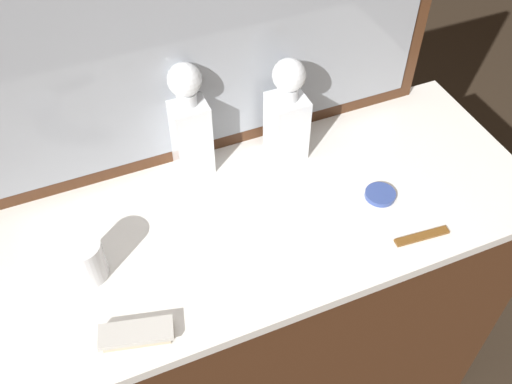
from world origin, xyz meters
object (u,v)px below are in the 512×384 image
at_px(crystal_decanter_far_right, 190,129).
at_px(crystal_tumbler_right, 85,261).
at_px(silver_brush_right, 136,334).
at_px(tortoiseshell_comb, 422,236).
at_px(crystal_decanter_right, 287,118).
at_px(porcelain_dish, 380,195).

height_order(crystal_decanter_far_right, crystal_tumbler_right, crystal_decanter_far_right).
distance_m(silver_brush_right, tortoiseshell_comb, 0.65).
bearing_deg(crystal_decanter_far_right, silver_brush_right, -121.81).
xyz_separation_m(crystal_decanter_far_right, tortoiseshell_comb, (0.39, -0.41, -0.12)).
height_order(crystal_decanter_right, porcelain_dish, crystal_decanter_right).
height_order(porcelain_dish, tortoiseshell_comb, porcelain_dish).
height_order(crystal_tumbler_right, silver_brush_right, crystal_tumbler_right).
height_order(crystal_decanter_right, tortoiseshell_comb, crystal_decanter_right).
bearing_deg(silver_brush_right, tortoiseshell_comb, -0.38).
bearing_deg(crystal_tumbler_right, silver_brush_right, -73.55).
xyz_separation_m(crystal_decanter_far_right, porcelain_dish, (0.37, -0.27, -0.11)).
height_order(silver_brush_right, porcelain_dish, silver_brush_right).
relative_size(silver_brush_right, tortoiseshell_comb, 1.16).
xyz_separation_m(silver_brush_right, tortoiseshell_comb, (0.65, -0.00, -0.01)).
bearing_deg(porcelain_dish, tortoiseshell_comb, -81.13).
bearing_deg(crystal_tumbler_right, crystal_decanter_far_right, 36.05).
bearing_deg(tortoiseshell_comb, crystal_decanter_right, 114.15).
distance_m(crystal_decanter_right, tortoiseshell_comb, 0.42).
distance_m(crystal_tumbler_right, tortoiseshell_comb, 0.73).
bearing_deg(porcelain_dish, crystal_tumbler_right, 176.14).
height_order(silver_brush_right, tortoiseshell_comb, silver_brush_right).
bearing_deg(porcelain_dish, crystal_decanter_far_right, 144.22).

